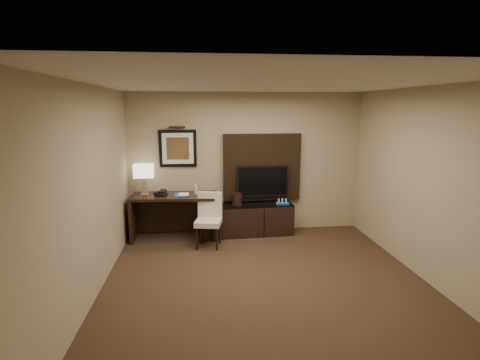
{
  "coord_description": "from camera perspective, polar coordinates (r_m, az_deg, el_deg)",
  "views": [
    {
      "loc": [
        -0.87,
        -4.64,
        2.41
      ],
      "look_at": [
        -0.19,
        1.8,
        1.15
      ],
      "focal_mm": 28.0,
      "sensor_mm": 36.0,
      "label": 1
    }
  ],
  "objects": [
    {
      "name": "credenza",
      "position": [
        7.21,
        1.12,
        -6.03
      ],
      "size": [
        1.75,
        0.57,
        0.6
      ],
      "primitive_type": "cube",
      "rotation": [
        0.0,
        0.0,
        0.05
      ],
      "color": "black",
      "rests_on": "floor"
    },
    {
      "name": "floor",
      "position": [
        5.3,
        4.27,
        -16.11
      ],
      "size": [
        4.5,
        5.0,
        0.01
      ],
      "primitive_type": "cube",
      "color": "#332217",
      "rests_on": "ground"
    },
    {
      "name": "ice_bucket",
      "position": [
        7.09,
        -0.47,
        -2.9
      ],
      "size": [
        0.21,
        0.21,
        0.22
      ],
      "primitive_type": "cylinder",
      "rotation": [
        0.0,
        0.0,
        -0.07
      ],
      "color": "black",
      "rests_on": "credenza"
    },
    {
      "name": "tv_wall_panel",
      "position": [
        7.27,
        3.33,
        1.96
      ],
      "size": [
        1.5,
        0.12,
        1.3
      ],
      "primitive_type": "cube",
      "color": "black",
      "rests_on": "wall_back"
    },
    {
      "name": "tv",
      "position": [
        7.21,
        3.44,
        -0.12
      ],
      "size": [
        1.0,
        0.08,
        0.6
      ],
      "primitive_type": "cube",
      "color": "black",
      "rests_on": "tv_wall_panel"
    },
    {
      "name": "table_lamp",
      "position": [
        7.07,
        -14.43,
        0.2
      ],
      "size": [
        0.4,
        0.27,
        0.6
      ],
      "primitive_type": null,
      "rotation": [
        0.0,
        0.0,
        -0.18
      ],
      "color": "#94735C",
      "rests_on": "desk"
    },
    {
      "name": "desk_phone",
      "position": [
        6.96,
        -11.94,
        -1.97
      ],
      "size": [
        0.23,
        0.22,
        0.09
      ],
      "primitive_type": null,
      "rotation": [
        0.0,
        0.0,
        -0.35
      ],
      "color": "black",
      "rests_on": "desk"
    },
    {
      "name": "water_bottle",
      "position": [
        6.99,
        -6.74,
        -1.37
      ],
      "size": [
        0.07,
        0.07,
        0.18
      ],
      "primitive_type": "cylinder",
      "rotation": [
        0.0,
        0.0,
        0.1
      ],
      "color": "silver",
      "rests_on": "desk"
    },
    {
      "name": "picture_light",
      "position": [
        7.1,
        -9.57,
        7.95
      ],
      "size": [
        0.04,
        0.04,
        0.3
      ],
      "primitive_type": "cylinder",
      "color": "#3A2712",
      "rests_on": "wall_back"
    },
    {
      "name": "book",
      "position": [
        6.91,
        -9.35,
        -1.34
      ],
      "size": [
        0.18,
        0.03,
        0.24
      ],
      "primitive_type": "imported",
      "rotation": [
        0.0,
        0.0,
        0.03
      ],
      "color": "beige",
      "rests_on": "desk"
    },
    {
      "name": "desk_chair",
      "position": [
        6.57,
        -4.83,
        -6.37
      ],
      "size": [
        0.52,
        0.57,
        0.9
      ],
      "primitive_type": null,
      "rotation": [
        0.0,
        0.0,
        -0.19
      ],
      "color": "beige",
      "rests_on": "floor"
    },
    {
      "name": "wall_front",
      "position": [
        2.54,
        15.06,
        -14.0
      ],
      "size": [
        4.5,
        0.01,
        2.7
      ],
      "primitive_type": "cube",
      "color": "tan",
      "rests_on": "floor"
    },
    {
      "name": "ceiling",
      "position": [
        4.73,
        4.75,
        14.5
      ],
      "size": [
        4.5,
        5.0,
        0.01
      ],
      "primitive_type": "cube",
      "color": "silver",
      "rests_on": "wall_back"
    },
    {
      "name": "wall_right",
      "position": [
        5.69,
        27.38,
        -0.97
      ],
      "size": [
        0.01,
        5.0,
        2.7
      ],
      "primitive_type": "cube",
      "color": "tan",
      "rests_on": "floor"
    },
    {
      "name": "wall_back",
      "position": [
        7.27,
        0.93,
        2.62
      ],
      "size": [
        4.5,
        0.01,
        2.7
      ],
      "primitive_type": "cube",
      "color": "tan",
      "rests_on": "floor"
    },
    {
      "name": "blue_folder",
      "position": [
        6.91,
        -8.99,
        -2.27
      ],
      "size": [
        0.25,
        0.32,
        0.02
      ],
      "primitive_type": "cube",
      "rotation": [
        0.0,
        0.0,
        0.09
      ],
      "color": "#184CA1",
      "rests_on": "desk"
    },
    {
      "name": "wall_left",
      "position": [
        4.96,
        -22.04,
        -2.15
      ],
      "size": [
        0.01,
        5.0,
        2.7
      ],
      "primitive_type": "cube",
      "color": "tan",
      "rests_on": "floor"
    },
    {
      "name": "minibar_tray",
      "position": [
        7.21,
        6.47,
        -3.27
      ],
      "size": [
        0.26,
        0.18,
        0.09
      ],
      "primitive_type": null,
      "rotation": [
        0.0,
        0.0,
        -0.16
      ],
      "color": "#1953A4",
      "rests_on": "credenza"
    },
    {
      "name": "desk",
      "position": [
        7.1,
        -10.0,
        -5.5
      ],
      "size": [
        1.59,
        0.77,
        0.83
      ],
      "primitive_type": "cube",
      "rotation": [
        0.0,
        0.0,
        -0.07
      ],
      "color": "black",
      "rests_on": "floor"
    },
    {
      "name": "artwork",
      "position": [
        7.17,
        -9.45,
        4.78
      ],
      "size": [
        0.7,
        0.04,
        0.7
      ],
      "primitive_type": "cube",
      "color": "black",
      "rests_on": "wall_back"
    }
  ]
}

